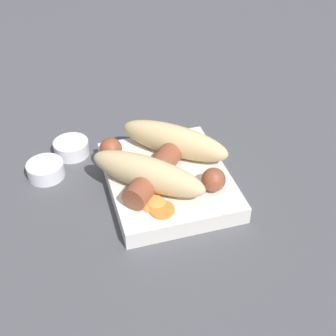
{
  "coord_description": "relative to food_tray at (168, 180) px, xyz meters",
  "views": [
    {
      "loc": [
        -0.5,
        0.15,
        0.45
      ],
      "look_at": [
        0.0,
        0.0,
        0.04
      ],
      "focal_mm": 50.0,
      "sensor_mm": 36.0,
      "label": 1
    }
  ],
  "objects": [
    {
      "name": "ground_plane",
      "position": [
        0.0,
        0.0,
        -0.01
      ],
      "size": [
        3.0,
        3.0,
        0.0
      ],
      "primitive_type": "plane",
      "color": "#4C4C51"
    },
    {
      "name": "food_tray",
      "position": [
        0.0,
        0.0,
        0.0
      ],
      "size": [
        0.2,
        0.17,
        0.03
      ],
      "color": "silver",
      "rests_on": "ground_plane"
    },
    {
      "name": "bread_roll",
      "position": [
        0.01,
        0.01,
        0.04
      ],
      "size": [
        0.21,
        0.21,
        0.05
      ],
      "color": "#DBBC84",
      "rests_on": "food_tray"
    },
    {
      "name": "sausage",
      "position": [
        0.0,
        0.01,
        0.03
      ],
      "size": [
        0.14,
        0.15,
        0.03
      ],
      "color": "brown",
      "rests_on": "food_tray"
    },
    {
      "name": "pickled_veggies",
      "position": [
        -0.05,
        0.04,
        0.01
      ],
      "size": [
        0.07,
        0.07,
        0.0
      ],
      "color": "orange",
      "rests_on": "food_tray"
    },
    {
      "name": "condiment_cup_near",
      "position": [
        0.12,
        0.12,
        -0.0
      ],
      "size": [
        0.06,
        0.06,
        0.02
      ],
      "color": "white",
      "rests_on": "ground_plane"
    },
    {
      "name": "condiment_cup_far",
      "position": [
        0.08,
        0.17,
        -0.0
      ],
      "size": [
        0.06,
        0.06,
        0.02
      ],
      "color": "white",
      "rests_on": "ground_plane"
    }
  ]
}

